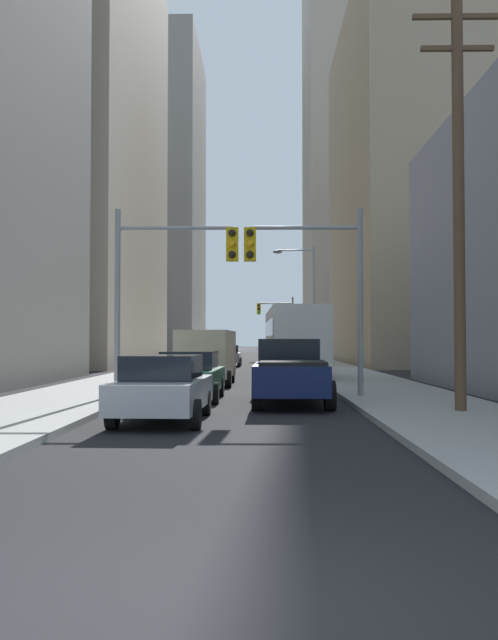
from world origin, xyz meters
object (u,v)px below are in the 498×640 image
(traffic_signal_far_right, at_px, (277,318))
(traffic_signal_near_left, at_px, (170,271))
(sedan_black, at_px, (216,361))
(traffic_signal_near_right, at_px, (310,271))
(sedan_grey, at_px, (228,356))
(city_bus, at_px, (293,339))
(cargo_van_beige, at_px, (207,354))
(sedan_silver, at_px, (163,388))
(sedan_green, at_px, (190,375))
(pickup_truck_navy, at_px, (290,372))

(traffic_signal_far_right, bearing_deg, traffic_signal_near_left, -96.06)
(sedan_black, xyz_separation_m, traffic_signal_near_left, (-0.48, -14.75, 3.28))
(traffic_signal_near_left, xyz_separation_m, traffic_signal_near_right, (4.38, -0.00, -0.01))
(sedan_grey, height_order, traffic_signal_far_right, traffic_signal_far_right)
(sedan_black, distance_m, traffic_signal_far_right, 27.97)
(city_bus, xyz_separation_m, cargo_van_beige, (-3.89, -6.00, -0.64))
(sedan_silver, distance_m, sedan_black, 20.37)
(sedan_green, bearing_deg, traffic_signal_near_left, 166.93)
(sedan_green, bearing_deg, cargo_van_beige, 90.18)
(sedan_green, xyz_separation_m, sedan_grey, (-0.14, 26.58, 0.00))
(sedan_black, relative_size, sedan_grey, 1.01)
(cargo_van_beige, relative_size, sedan_green, 1.24)
(sedan_green, bearing_deg, traffic_signal_near_right, 2.34)
(pickup_truck_navy, height_order, sedan_black, pickup_truck_navy)
(cargo_van_beige, xyz_separation_m, traffic_signal_far_right, (3.85, 35.46, 2.74))
(sedan_black, distance_m, sedan_grey, 11.68)
(city_bus, relative_size, traffic_signal_near_right, 1.92)
(traffic_signal_near_left, distance_m, traffic_signal_near_right, 4.38)
(cargo_van_beige, relative_size, traffic_signal_far_right, 0.88)
(pickup_truck_navy, height_order, traffic_signal_near_left, traffic_signal_near_left)
(sedan_silver, bearing_deg, sedan_black, 90.40)
(cargo_van_beige, distance_m, traffic_signal_near_left, 7.35)
(cargo_van_beige, height_order, traffic_signal_near_left, traffic_signal_near_left)
(cargo_van_beige, bearing_deg, traffic_signal_near_left, -95.35)
(city_bus, bearing_deg, sedan_silver, -101.99)
(sedan_grey, bearing_deg, city_bus, -73.60)
(sedan_black, bearing_deg, cargo_van_beige, -88.88)
(city_bus, height_order, traffic_signal_far_right, traffic_signal_far_right)
(traffic_signal_far_right, bearing_deg, city_bus, -89.91)
(sedan_silver, height_order, traffic_signal_far_right, traffic_signal_far_right)
(pickup_truck_navy, bearing_deg, sedan_silver, -125.70)
(sedan_black, relative_size, traffic_signal_near_left, 0.71)
(city_bus, xyz_separation_m, sedan_silver, (-3.91, -18.39, -1.16))
(pickup_truck_navy, distance_m, traffic_signal_far_right, 43.68)
(sedan_green, xyz_separation_m, traffic_signal_near_left, (-0.66, 0.15, 3.28))
(sedan_black, distance_m, traffic_signal_near_left, 15.12)
(sedan_black, xyz_separation_m, traffic_signal_far_right, (4.00, 27.49, 3.26))
(sedan_silver, bearing_deg, pickup_truck_navy, 54.30)
(traffic_signal_near_right, distance_m, traffic_signal_far_right, 42.24)
(sedan_grey, bearing_deg, sedan_black, -90.17)
(pickup_truck_navy, height_order, sedan_grey, pickup_truck_navy)
(sedan_grey, bearing_deg, sedan_green, -89.69)
(traffic_signal_near_right, bearing_deg, sedan_grey, 98.33)
(cargo_van_beige, relative_size, sedan_silver, 1.24)
(sedan_green, distance_m, traffic_signal_near_right, 4.96)
(pickup_truck_navy, height_order, sedan_silver, pickup_truck_navy)
(cargo_van_beige, relative_size, traffic_signal_near_left, 0.88)
(city_bus, height_order, sedan_grey, city_bus)
(traffic_signal_far_right, bearing_deg, sedan_grey, -104.09)
(sedan_green, distance_m, traffic_signal_far_right, 42.69)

